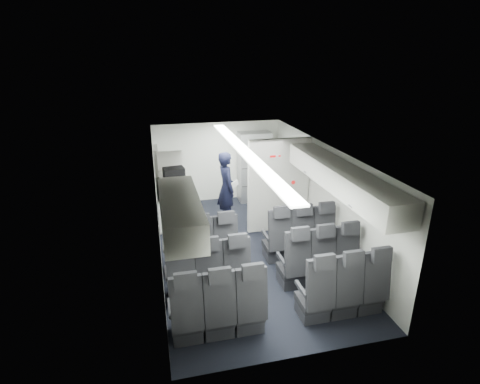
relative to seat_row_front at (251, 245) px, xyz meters
name	(u,v)px	position (x,y,z in m)	size (l,w,h in m)	color
cabin_shell	(245,200)	(0.00, 0.53, 0.72)	(3.41, 6.01, 2.16)	black
seat_row_front	(251,245)	(0.00, 0.00, 0.00)	(3.33, 0.56, 1.24)	#27272B
seat_row_mid	(265,270)	(0.00, -0.90, 0.00)	(3.33, 0.56, 1.24)	#27272B
seat_row_rear	(283,302)	(0.00, -1.80, 0.00)	(3.33, 0.56, 1.24)	#27272B
overhead_bin_left_rear	(180,212)	(-1.40, -1.47, 1.46)	(0.53, 1.80, 0.40)	silver
overhead_bin_left_front_open	(170,180)	(-1.44, 0.28, 1.33)	(0.64, 1.70, 0.72)	#9E9E93
overhead_bin_right_rear	(367,195)	(1.40, -1.47, 1.46)	(0.53, 1.80, 0.40)	silver
overhead_bin_right_front	(318,163)	(1.40, 0.28, 1.46)	(0.53, 1.70, 0.40)	silver
bulkhead_partition	(278,185)	(0.98, 1.33, 0.67)	(1.40, 0.15, 2.13)	silver
galley_unit	(254,167)	(0.95, 3.25, 0.55)	(0.85, 0.52, 1.90)	#939399
boarding_door	(158,189)	(-1.64, 2.09, 0.55)	(0.12, 1.27, 1.86)	silver
flight_attendant	(226,188)	(-0.09, 1.94, 0.48)	(0.64, 0.42, 1.76)	black
carry_on_bag	(174,174)	(-1.35, 0.47, 1.39)	(0.37, 0.26, 0.22)	black
papers	(235,184)	(0.10, 1.89, 0.59)	(0.19, 0.02, 0.13)	white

